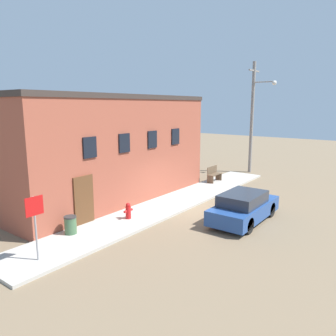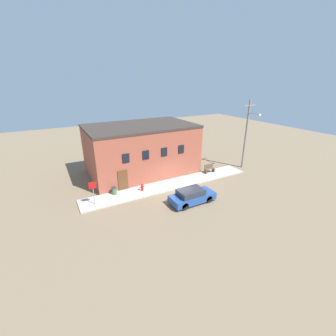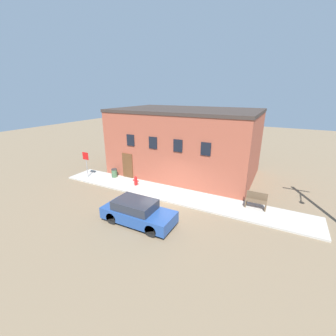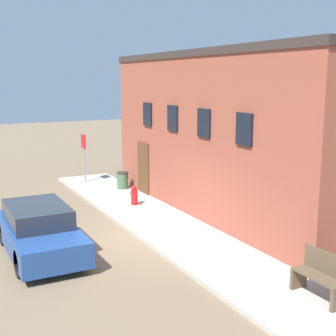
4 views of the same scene
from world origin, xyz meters
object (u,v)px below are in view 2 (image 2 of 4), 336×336
fire_hydrant (142,187)px  parked_car (192,196)px  stop_sign (93,189)px  utility_pole (247,133)px  bench (209,169)px  trash_bin (114,191)px

fire_hydrant → parked_car: bearing=-53.4°
stop_sign → utility_pole: 18.64m
fire_hydrant → stop_sign: bearing=-175.0°
bench → trash_bin: size_ratio=1.73×
trash_bin → utility_pole: utility_pole is taller
stop_sign → parked_car: (7.80, -3.75, -0.97)m
parked_car → fire_hydrant: bearing=126.6°
bench → trash_bin: (-11.43, 0.11, -0.11)m
fire_hydrant → trash_bin: size_ratio=1.02×
fire_hydrant → stop_sign: size_ratio=0.34×
trash_bin → parked_car: size_ratio=0.17×
trash_bin → parked_car: 7.46m
trash_bin → stop_sign: bearing=-153.6°
fire_hydrant → parked_car: (3.08, -4.16, 0.17)m
utility_pole → parked_car: 12.01m
fire_hydrant → stop_sign: (-4.71, -0.41, 1.14)m
stop_sign → parked_car: stop_sign is taller
stop_sign → bench: bearing=3.9°
bench → parked_car: bearing=-140.7°
fire_hydrant → utility_pole: (13.70, -0.05, 4.00)m
stop_sign → trash_bin: size_ratio=3.01×
parked_car → bench: bearing=39.3°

